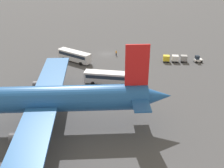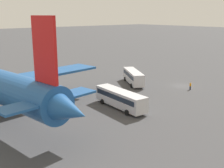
{
  "view_description": "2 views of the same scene",
  "coord_description": "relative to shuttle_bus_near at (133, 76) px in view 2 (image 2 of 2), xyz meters",
  "views": [
    {
      "loc": [
        -7.41,
        86.85,
        32.01
      ],
      "look_at": [
        -3.67,
        26.91,
        2.28
      ],
      "focal_mm": 45.0,
      "sensor_mm": 36.0,
      "label": 1
    },
    {
      "loc": [
        -38.58,
        55.55,
        16.84
      ],
      "look_at": [
        -0.57,
        22.66,
        4.27
      ],
      "focal_mm": 45.0,
      "sensor_mm": 36.0,
      "label": 2
    }
  ],
  "objects": [
    {
      "name": "ground_plane",
      "position": [
        -9.01,
        -7.4,
        -1.96
      ],
      "size": [
        600.0,
        600.0,
        0.0
      ],
      "primitive_type": "plane",
      "color": "#424244"
    },
    {
      "name": "shuttle_bus_near",
      "position": [
        0.0,
        0.0,
        0.0
      ],
      "size": [
        11.01,
        8.01,
        3.28
      ],
      "rotation": [
        0.0,
        0.0,
        -0.54
      ],
      "color": "silver",
      "rests_on": "ground"
    },
    {
      "name": "shuttle_bus_far",
      "position": [
        -11.43,
        14.85,
        -0.01
      ],
      "size": [
        12.38,
        3.98,
        3.25
      ],
      "rotation": [
        0.0,
        0.0,
        -0.09
      ],
      "color": "silver",
      "rests_on": "ground"
    },
    {
      "name": "worker_person",
      "position": [
        -12.45,
        -5.93,
        -1.09
      ],
      "size": [
        0.38,
        0.38,
        1.74
      ],
      "color": "#1E1E2D",
      "rests_on": "ground"
    }
  ]
}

